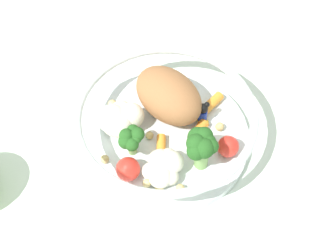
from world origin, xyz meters
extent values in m
plane|color=silver|center=(0.00, 0.00, 0.00)|extent=(2.40, 2.40, 0.00)
cylinder|color=white|center=(0.01, 0.00, 0.01)|extent=(0.19, 0.19, 0.01)
torus|color=white|center=(0.01, 0.00, 0.05)|extent=(0.20, 0.20, 0.01)
ellipsoid|color=#9E663D|center=(0.05, 0.01, 0.04)|extent=(0.10, 0.11, 0.05)
cylinder|color=#7FAD5B|center=(-0.02, 0.03, 0.02)|extent=(0.01, 0.01, 0.02)
sphere|color=#23561E|center=(-0.02, 0.03, 0.04)|extent=(0.01, 0.01, 0.01)
sphere|color=#23561E|center=(-0.02, 0.03, 0.04)|extent=(0.02, 0.02, 0.02)
sphere|color=#23561E|center=(-0.03, 0.03, 0.04)|extent=(0.02, 0.02, 0.02)
sphere|color=#23561E|center=(-0.03, 0.03, 0.04)|extent=(0.02, 0.02, 0.02)
sphere|color=#23561E|center=(-0.03, 0.03, 0.04)|extent=(0.02, 0.02, 0.02)
sphere|color=#23561E|center=(-0.03, 0.02, 0.04)|extent=(0.01, 0.01, 0.01)
sphere|color=#23561E|center=(-0.02, 0.02, 0.04)|extent=(0.02, 0.02, 0.02)
cylinder|color=#7FAD5B|center=(-0.02, -0.05, 0.02)|extent=(0.02, 0.02, 0.03)
sphere|color=#23561E|center=(-0.01, -0.05, 0.05)|extent=(0.02, 0.02, 0.02)
sphere|color=#23561E|center=(-0.01, -0.04, 0.05)|extent=(0.02, 0.02, 0.02)
sphere|color=#23561E|center=(-0.02, -0.04, 0.05)|extent=(0.02, 0.02, 0.02)
sphere|color=#23561E|center=(-0.03, -0.04, 0.05)|extent=(0.02, 0.02, 0.02)
sphere|color=#23561E|center=(-0.02, -0.05, 0.05)|extent=(0.02, 0.02, 0.02)
sphere|color=#23561E|center=(-0.02, -0.06, 0.05)|extent=(0.02, 0.02, 0.02)
sphere|color=#23561E|center=(-0.01, -0.05, 0.05)|extent=(0.02, 0.02, 0.02)
sphere|color=silver|center=(-0.03, -0.01, 0.02)|extent=(0.02, 0.02, 0.02)
sphere|color=silver|center=(-0.03, -0.01, 0.02)|extent=(0.03, 0.03, 0.03)
sphere|color=silver|center=(-0.05, 0.00, 0.02)|extent=(0.02, 0.02, 0.02)
sphere|color=silver|center=(-0.05, -0.01, 0.02)|extent=(0.03, 0.03, 0.03)
sphere|color=silver|center=(-0.05, -0.02, 0.02)|extent=(0.02, 0.02, 0.02)
sphere|color=silver|center=(-0.03, -0.02, 0.03)|extent=(0.03, 0.03, 0.03)
sphere|color=silver|center=(0.02, 0.06, 0.03)|extent=(0.03, 0.03, 0.03)
sphere|color=silver|center=(0.00, 0.06, 0.02)|extent=(0.03, 0.03, 0.03)
sphere|color=silver|center=(0.00, 0.06, 0.03)|extent=(0.04, 0.04, 0.04)
sphere|color=silver|center=(-0.01, 0.05, 0.03)|extent=(0.03, 0.03, 0.03)
sphere|color=silver|center=(0.01, 0.04, 0.03)|extent=(0.03, 0.03, 0.03)
cube|color=yellow|center=(0.04, -0.03, 0.01)|extent=(0.02, 0.02, 0.00)
cylinder|color=#1933B2|center=(0.04, -0.03, 0.02)|extent=(0.02, 0.02, 0.02)
sphere|color=black|center=(0.04, -0.03, 0.03)|extent=(0.01, 0.01, 0.01)
sphere|color=black|center=(0.05, -0.04, 0.04)|extent=(0.01, 0.01, 0.01)
sphere|color=black|center=(0.04, -0.03, 0.04)|extent=(0.01, 0.01, 0.01)
cylinder|color=orange|center=(-0.01, 0.00, 0.02)|extent=(0.03, 0.02, 0.01)
cylinder|color=orange|center=(0.02, -0.04, 0.02)|extent=(0.03, 0.02, 0.01)
cylinder|color=orange|center=(0.06, -0.04, 0.02)|extent=(0.04, 0.02, 0.01)
sphere|color=red|center=(0.01, -0.07, 0.02)|extent=(0.02, 0.02, 0.02)
sphere|color=red|center=(-0.05, 0.02, 0.02)|extent=(0.03, 0.03, 0.03)
sphere|color=tan|center=(-0.06, -0.01, 0.02)|extent=(0.01, 0.01, 0.01)
sphere|color=#D1B775|center=(0.03, 0.07, 0.02)|extent=(0.01, 0.01, 0.01)
sphere|color=tan|center=(0.07, -0.02, 0.02)|extent=(0.01, 0.01, 0.01)
sphere|color=tan|center=(0.04, -0.06, 0.02)|extent=(0.01, 0.01, 0.01)
sphere|color=tan|center=(0.00, 0.02, 0.01)|extent=(0.01, 0.01, 0.01)
sphere|color=tan|center=(-0.05, 0.05, 0.02)|extent=(0.01, 0.01, 0.01)
sphere|color=tan|center=(-0.05, -0.04, 0.01)|extent=(0.01, 0.01, 0.01)
sphere|color=#D1B775|center=(-0.06, 0.00, 0.01)|extent=(0.01, 0.01, 0.01)
camera|label=1|loc=(-0.30, -0.10, 0.50)|focal=53.88mm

